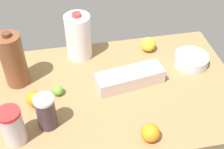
{
  "coord_description": "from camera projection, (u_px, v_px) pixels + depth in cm",
  "views": [
    {
      "loc": [
        -19.6,
        -101.43,
        106.49
      ],
      "look_at": [
        0.0,
        0.0,
        13.0
      ],
      "focal_mm": 50.0,
      "sensor_mm": 36.0,
      "label": 1
    }
  ],
  "objects": [
    {
      "name": "orange_beside_bowl",
      "position": [
        150.0,
        133.0,
        1.23
      ],
      "size": [
        7.62,
        7.62,
        7.62
      ],
      "primitive_type": "sphere",
      "color": "orange",
      "rests_on": "countertop"
    },
    {
      "name": "milk_jug",
      "position": [
        78.0,
        37.0,
        1.58
      ],
      "size": [
        13.0,
        13.0,
        25.55
      ],
      "color": "white",
      "rests_on": "countertop"
    },
    {
      "name": "countertop",
      "position": [
        112.0,
        93.0,
        1.47
      ],
      "size": [
        120.0,
        76.0,
        3.0
      ],
      "primitive_type": "cube",
      "color": "olive",
      "rests_on": "ground"
    },
    {
      "name": "lemon_near_front",
      "position": [
        148.0,
        44.0,
        1.66
      ],
      "size": [
        7.82,
        7.82,
        7.82
      ],
      "primitive_type": "sphere",
      "color": "yellow",
      "rests_on": "countertop"
    },
    {
      "name": "shaker_bottle",
      "position": [
        46.0,
        112.0,
        1.26
      ],
      "size": [
        8.23,
        8.23,
        15.88
      ],
      "color": "#3F2E37",
      "rests_on": "countertop"
    },
    {
      "name": "lime_far_back",
      "position": [
        58.0,
        90.0,
        1.42
      ],
      "size": [
        5.0,
        5.0,
        5.0
      ],
      "primitive_type": "sphere",
      "color": "#6BB33A",
      "rests_on": "countertop"
    },
    {
      "name": "mixing_bowl",
      "position": [
        191.0,
        60.0,
        1.58
      ],
      "size": [
        17.05,
        17.05,
        5.39
      ],
      "primitive_type": "cylinder",
      "color": "silver",
      "rests_on": "countertop"
    },
    {
      "name": "egg_carton",
      "position": [
        130.0,
        78.0,
        1.47
      ],
      "size": [
        33.52,
        15.47,
        7.24
      ],
      "primitive_type": "cube",
      "rotation": [
        0.0,
        0.0,
        0.16
      ],
      "color": "beige",
      "rests_on": "countertop"
    },
    {
      "name": "chocolate_milk_jug",
      "position": [
        13.0,
        60.0,
        1.42
      ],
      "size": [
        10.97,
        10.97,
        28.29
      ],
      "color": "brown",
      "rests_on": "countertop"
    },
    {
      "name": "tumbler_cup",
      "position": [
        12.0,
        126.0,
        1.2
      ],
      "size": [
        9.24,
        9.24,
        16.8
      ],
      "color": "silver",
      "rests_on": "countertop"
    },
    {
      "name": "orange_loose",
      "position": [
        35.0,
        99.0,
        1.37
      ],
      "size": [
        7.1,
        7.1,
        7.1
      ],
      "primitive_type": "sphere",
      "color": "orange",
      "rests_on": "countertop"
    }
  ]
}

